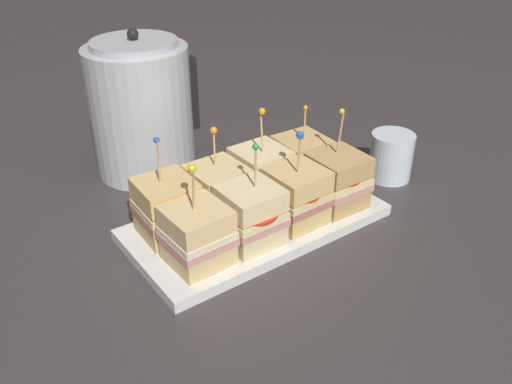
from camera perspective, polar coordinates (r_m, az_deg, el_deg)
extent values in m
plane|color=#383333|center=(0.88, 0.00, -3.67)|extent=(6.00, 6.00, 0.00)
cube|color=silver|center=(0.88, 0.00, -3.40)|extent=(0.41, 0.21, 0.01)
cube|color=silver|center=(0.87, 0.00, -2.91)|extent=(0.41, 0.21, 0.01)
cube|color=#DBB77A|center=(0.77, -6.09, -6.22)|extent=(0.08, 0.08, 0.03)
cube|color=tan|center=(0.76, -6.18, -4.89)|extent=(0.09, 0.09, 0.01)
cube|color=beige|center=(0.75, -6.22, -4.21)|extent=(0.09, 0.09, 0.01)
cube|color=#E8C281|center=(0.74, -6.31, -2.88)|extent=(0.08, 0.08, 0.03)
cylinder|color=tan|center=(0.72, -6.59, -0.07)|extent=(0.00, 0.01, 0.08)
sphere|color=yellow|center=(0.70, -6.76, 2.48)|extent=(0.01, 0.01, 0.01)
cube|color=beige|center=(0.81, -0.59, -4.16)|extent=(0.08, 0.08, 0.03)
cube|color=tan|center=(0.80, -0.60, -2.85)|extent=(0.09, 0.09, 0.01)
cube|color=beige|center=(0.79, -0.60, -2.19)|extent=(0.08, 0.08, 0.01)
cylinder|color=red|center=(0.78, 0.00, -2.22)|extent=(0.06, 0.06, 0.00)
cube|color=beige|center=(0.78, -0.61, -0.64)|extent=(0.08, 0.08, 0.03)
cylinder|color=tan|center=(0.76, -0.05, 2.31)|extent=(0.00, 0.01, 0.08)
sphere|color=green|center=(0.74, -0.06, 4.78)|extent=(0.01, 0.01, 0.01)
cube|color=tan|center=(0.86, 4.17, -2.08)|extent=(0.08, 0.08, 0.03)
cube|color=#B26B60|center=(0.84, 4.23, -0.82)|extent=(0.09, 0.09, 0.01)
cube|color=beige|center=(0.84, 4.25, -0.18)|extent=(0.09, 0.09, 0.01)
cylinder|color=red|center=(0.83, 4.90, -0.17)|extent=(0.06, 0.06, 0.00)
cube|color=#E0B771|center=(0.83, 4.32, 1.31)|extent=(0.08, 0.08, 0.03)
cylinder|color=tan|center=(0.80, 4.55, 3.71)|extent=(0.00, 0.01, 0.07)
sphere|color=blue|center=(0.78, 4.65, 5.98)|extent=(0.01, 0.01, 0.01)
cube|color=tan|center=(0.91, 8.42, -0.41)|extent=(0.08, 0.08, 0.03)
cube|color=tan|center=(0.89, 8.53, 0.81)|extent=(0.09, 0.09, 0.01)
cube|color=beige|center=(0.89, 8.58, 1.42)|extent=(0.09, 0.09, 0.01)
cylinder|color=red|center=(0.88, 9.25, 1.45)|extent=(0.05, 0.05, 0.00)
cube|color=tan|center=(0.88, 8.71, 2.84)|extent=(0.08, 0.08, 0.03)
cylinder|color=tan|center=(0.86, 8.82, 5.91)|extent=(0.00, 0.01, 0.08)
sphere|color=yellow|center=(0.85, 9.03, 8.40)|extent=(0.01, 0.01, 0.01)
cube|color=tan|center=(0.84, -9.20, -3.33)|extent=(0.08, 0.08, 0.03)
cube|color=#B26B60|center=(0.82, -9.33, -2.05)|extent=(0.09, 0.09, 0.01)
cube|color=beige|center=(0.82, -9.39, -1.41)|extent=(0.09, 0.09, 0.01)
cylinder|color=red|center=(0.80, -8.97, -1.43)|extent=(0.06, 0.06, 0.00)
cube|color=#E0B771|center=(0.81, -9.54, 0.10)|extent=(0.08, 0.08, 0.03)
cylinder|color=tan|center=(0.78, -10.17, 2.80)|extent=(0.00, 0.01, 0.08)
sphere|color=blue|center=(0.76, -10.43, 5.38)|extent=(0.01, 0.01, 0.01)
cube|color=#DBB77A|center=(0.87, -4.03, -1.49)|extent=(0.08, 0.08, 0.03)
cube|color=tan|center=(0.86, -4.08, -0.24)|extent=(0.09, 0.09, 0.01)
cube|color=beige|center=(0.85, -4.11, 0.39)|extent=(0.09, 0.09, 0.01)
cube|color=#E8C281|center=(0.84, -4.16, 1.62)|extent=(0.08, 0.08, 0.03)
cylinder|color=tan|center=(0.83, -4.40, 4.37)|extent=(0.00, 0.00, 0.07)
sphere|color=orange|center=(0.82, -4.49, 6.50)|extent=(0.01, 0.01, 0.01)
cube|color=beige|center=(0.91, 0.48, 0.27)|extent=(0.08, 0.08, 0.03)
cube|color=tan|center=(0.90, 0.49, 1.48)|extent=(0.09, 0.09, 0.01)
cube|color=beige|center=(0.90, 0.49, 2.09)|extent=(0.08, 0.08, 0.01)
cylinder|color=red|center=(0.88, 1.04, 2.13)|extent=(0.04, 0.04, 0.00)
cube|color=beige|center=(0.89, 0.50, 3.51)|extent=(0.08, 0.08, 0.03)
cylinder|color=tan|center=(0.86, 0.62, 6.11)|extent=(0.00, 0.01, 0.08)
sphere|color=orange|center=(0.85, 0.63, 8.49)|extent=(0.01, 0.01, 0.01)
cube|color=tan|center=(0.96, 4.72, 1.83)|extent=(0.08, 0.08, 0.03)
cube|color=tan|center=(0.95, 4.78, 3.00)|extent=(0.09, 0.09, 0.01)
cube|color=beige|center=(0.95, 4.81, 3.58)|extent=(0.09, 0.09, 0.01)
cube|color=tan|center=(0.94, 4.86, 4.73)|extent=(0.08, 0.08, 0.03)
cylinder|color=tan|center=(0.92, 5.14, 6.92)|extent=(0.00, 0.00, 0.07)
sphere|color=orange|center=(0.90, 5.23, 8.85)|extent=(0.01, 0.01, 0.01)
cylinder|color=#B7BABF|center=(1.03, -11.96, 8.32)|extent=(0.19, 0.19, 0.24)
cylinder|color=#B7BABF|center=(0.99, -12.75, 15.00)|extent=(0.15, 0.15, 0.01)
sphere|color=black|center=(0.98, -12.86, 15.89)|extent=(0.02, 0.02, 0.02)
cube|color=black|center=(1.06, -6.89, 10.28)|extent=(0.02, 0.02, 0.14)
cylinder|color=silver|center=(1.03, 14.02, 3.68)|extent=(0.08, 0.08, 0.09)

